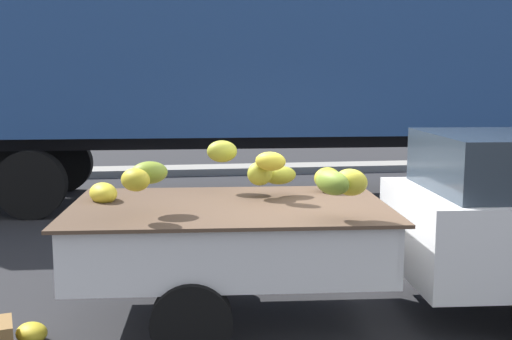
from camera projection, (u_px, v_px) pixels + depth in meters
The scene contains 5 objects.
ground at pixel (341, 317), 5.77m from camera, with size 220.00×220.00×0.00m, color #28282B.
curb_strip at pixel (237, 169), 14.40m from camera, with size 80.00×0.80×0.16m, color gray.
pickup_truck at pixel (444, 223), 5.68m from camera, with size 5.05×2.07×1.70m.
semi_trailer at pixel (250, 58), 10.91m from camera, with size 12.10×3.12×3.95m.
fallen_banana_bunch_near_tailgate at pixel (32, 333), 5.20m from camera, with size 0.30×0.25×0.16m, color gold.
Camera 1 is at (-1.54, -5.34, 2.21)m, focal length 43.60 mm.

